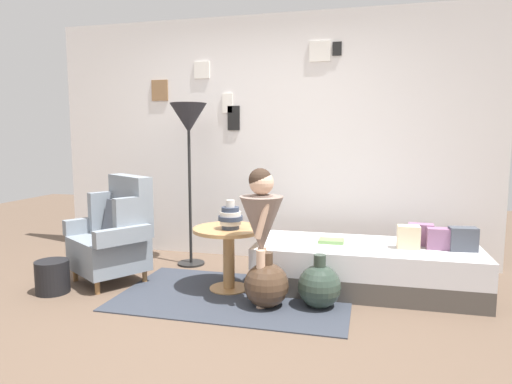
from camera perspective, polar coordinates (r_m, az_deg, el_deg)
ground_plane at (r=3.33m, az=-6.88°, el=-16.66°), size 12.00×12.00×0.00m
gallery_wall at (r=4.91m, az=1.20°, el=6.72°), size 4.80×0.12×2.60m
rug at (r=3.87m, az=-2.68°, el=-13.01°), size 1.92×1.17×0.01m
armchair at (r=4.36m, az=-17.39°, el=-5.09°), size 0.90×0.85×0.97m
daybed at (r=4.09m, az=13.69°, el=-9.23°), size 1.91×0.82×0.40m
pillow_head at (r=4.08m, az=24.75°, el=-5.44°), size 0.23×0.14×0.19m
pillow_mid at (r=4.06m, az=22.30°, el=-5.49°), size 0.21×0.12×0.18m
pillow_back at (r=4.15m, az=20.13°, el=-5.06°), size 0.22×0.14×0.18m
pillow_extra at (r=3.98m, az=18.75°, el=-5.45°), size 0.18×0.13×0.19m
side_table at (r=3.92m, az=-3.48°, el=-6.70°), size 0.62×0.62×0.55m
vase_striped at (r=3.82m, az=-3.26°, el=-3.22°), size 0.21×0.21×0.25m
floor_lamp at (r=4.64m, az=-8.53°, el=8.31°), size 0.37×0.37×1.66m
person_child at (r=3.47m, az=0.70°, el=-3.51°), size 0.34×0.34×1.10m
book_on_daybed at (r=4.05m, az=9.54°, el=-6.14°), size 0.22×0.16×0.03m
demijohn_near at (r=3.60m, az=1.34°, el=-11.64°), size 0.35×0.35×0.44m
demijohn_far at (r=3.62m, az=8.03°, el=-11.71°), size 0.34×0.34×0.42m
magazine_basket at (r=4.29m, az=-24.40°, el=-9.75°), size 0.28×0.28×0.28m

